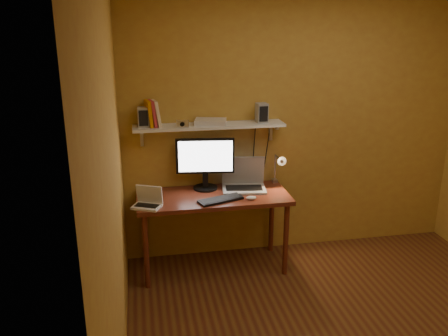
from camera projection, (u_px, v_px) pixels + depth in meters
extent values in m
cube|color=#B89438|center=(295.00, 125.00, 4.67)|extent=(3.40, 0.02, 2.60)
cube|color=#B89438|center=(111.00, 194.00, 2.86)|extent=(0.02, 3.20, 2.60)
cube|color=maroon|center=(213.00, 197.00, 4.38)|extent=(1.40, 0.60, 0.04)
cylinder|color=maroon|center=(146.00, 252.00, 4.16)|extent=(0.05, 0.05, 0.71)
cylinder|color=maroon|center=(286.00, 240.00, 4.38)|extent=(0.05, 0.05, 0.71)
cylinder|color=maroon|center=(145.00, 229.00, 4.61)|extent=(0.05, 0.05, 0.71)
cylinder|color=maroon|center=(271.00, 219.00, 4.83)|extent=(0.05, 0.05, 0.71)
cube|color=silver|center=(209.00, 126.00, 4.36)|extent=(1.40, 0.25, 0.02)
cube|color=silver|center=(142.00, 137.00, 4.39)|extent=(0.03, 0.03, 0.18)
cube|color=silver|center=(271.00, 131.00, 4.61)|extent=(0.03, 0.03, 0.18)
cylinder|color=black|center=(205.00, 188.00, 4.54)|extent=(0.26, 0.26, 0.02)
cube|color=black|center=(205.00, 179.00, 4.51)|extent=(0.06, 0.05, 0.17)
cube|color=black|center=(205.00, 156.00, 4.44)|extent=(0.55, 0.10, 0.34)
cube|color=white|center=(205.00, 156.00, 4.42)|extent=(0.50, 0.07, 0.29)
cube|color=#92949A|center=(244.00, 189.00, 4.50)|extent=(0.44, 0.34, 0.02)
cube|color=black|center=(244.00, 188.00, 4.50)|extent=(0.36, 0.20, 0.00)
cube|color=#92949A|center=(243.00, 170.00, 4.57)|extent=(0.41, 0.12, 0.28)
cube|color=#121C3A|center=(243.00, 170.00, 4.57)|extent=(0.36, 0.10, 0.24)
cube|color=silver|center=(147.00, 207.00, 4.08)|extent=(0.28, 0.25, 0.02)
cube|color=black|center=(147.00, 205.00, 4.08)|extent=(0.22, 0.17, 0.00)
cube|color=silver|center=(149.00, 194.00, 4.12)|extent=(0.23, 0.14, 0.16)
cube|color=black|center=(149.00, 194.00, 4.12)|extent=(0.20, 0.11, 0.14)
cube|color=black|center=(221.00, 200.00, 4.24)|extent=(0.43, 0.26, 0.02)
ellipsoid|color=silver|center=(251.00, 198.00, 4.26)|extent=(0.10, 0.07, 0.03)
cube|color=silver|center=(275.00, 183.00, 4.72)|extent=(0.05, 0.06, 0.08)
cylinder|color=silver|center=(275.00, 169.00, 4.67)|extent=(0.02, 0.02, 0.28)
cylinder|color=silver|center=(278.00, 157.00, 4.55)|extent=(0.01, 0.16, 0.01)
cone|color=silver|center=(280.00, 160.00, 4.48)|extent=(0.09, 0.09, 0.09)
sphere|color=#FFE0A5|center=(281.00, 160.00, 4.46)|extent=(0.04, 0.04, 0.04)
cube|color=#92949A|center=(144.00, 117.00, 4.24)|extent=(0.10, 0.10, 0.18)
cube|color=#92949A|center=(262.00, 113.00, 4.41)|extent=(0.11, 0.11, 0.18)
cube|color=#BD7106|center=(149.00, 114.00, 4.24)|extent=(0.08, 0.17, 0.24)
cube|color=#A62B32|center=(152.00, 114.00, 4.24)|extent=(0.08, 0.17, 0.24)
cube|color=beige|center=(156.00, 113.00, 4.25)|extent=(0.09, 0.17, 0.24)
cube|color=silver|center=(183.00, 124.00, 4.24)|extent=(0.11, 0.06, 0.07)
cylinder|color=black|center=(183.00, 124.00, 4.22)|extent=(0.04, 0.03, 0.04)
cube|color=silver|center=(211.00, 122.00, 4.36)|extent=(0.32, 0.25, 0.05)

